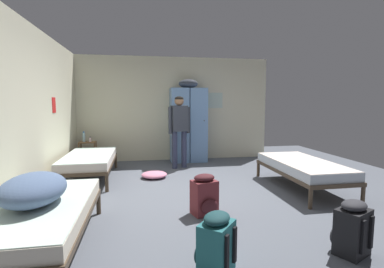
% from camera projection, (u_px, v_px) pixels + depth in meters
% --- Properties ---
extents(ground_plane, '(9.04, 9.04, 0.00)m').
position_uv_depth(ground_plane, '(195.00, 192.00, 4.87)').
color(ground_plane, '#565B66').
extents(room_backdrop, '(4.98, 5.71, 2.65)m').
position_uv_depth(room_backdrop, '(119.00, 111.00, 5.81)').
color(room_backdrop, beige).
rests_on(room_backdrop, ground_plane).
extents(locker_bank, '(0.90, 0.55, 2.07)m').
position_uv_depth(locker_bank, '(188.00, 123.00, 7.31)').
color(locker_bank, '#6B93C6').
rests_on(locker_bank, ground_plane).
extents(shelf_unit, '(0.38, 0.30, 0.57)m').
position_uv_depth(shelf_unit, '(88.00, 151.00, 6.88)').
color(shelf_unit, brown).
rests_on(shelf_unit, ground_plane).
extents(bed_right, '(0.90, 1.90, 0.49)m').
position_uv_depth(bed_right, '(303.00, 167.00, 5.03)').
color(bed_right, '#473828').
rests_on(bed_right, ground_plane).
extents(bed_left_rear, '(0.90, 1.90, 0.49)m').
position_uv_depth(bed_left_rear, '(89.00, 160.00, 5.66)').
color(bed_left_rear, '#473828').
rests_on(bed_left_rear, ground_plane).
extents(bed_left_front, '(0.90, 1.90, 0.49)m').
position_uv_depth(bed_left_front, '(41.00, 215.00, 2.90)').
color(bed_left_front, '#473828').
rests_on(bed_left_front, ground_plane).
extents(bedding_heap, '(0.60, 0.85, 0.31)m').
position_uv_depth(bedding_heap, '(33.00, 189.00, 2.87)').
color(bedding_heap, slate).
rests_on(bedding_heap, bed_left_front).
extents(person_traveler, '(0.51, 0.28, 1.63)m').
position_uv_depth(person_traveler, '(179.00, 125.00, 6.55)').
color(person_traveler, '#2D334C').
rests_on(person_traveler, ground_plane).
extents(water_bottle, '(0.06, 0.06, 0.25)m').
position_uv_depth(water_bottle, '(84.00, 137.00, 6.85)').
color(water_bottle, '#B2DBEA').
rests_on(water_bottle, shelf_unit).
extents(lotion_bottle, '(0.05, 0.05, 0.13)m').
position_uv_depth(lotion_bottle, '(90.00, 140.00, 6.82)').
color(lotion_bottle, beige).
rests_on(lotion_bottle, shelf_unit).
extents(backpack_teal, '(0.42, 0.41, 0.55)m').
position_uv_depth(backpack_teal, '(216.00, 244.00, 2.54)').
color(backpack_teal, '#23666B').
rests_on(backpack_teal, ground_plane).
extents(backpack_maroon, '(0.37, 0.39, 0.55)m').
position_uv_depth(backpack_maroon, '(205.00, 195.00, 3.87)').
color(backpack_maroon, maroon).
rests_on(backpack_maroon, ground_plane).
extents(backpack_black, '(0.39, 0.41, 0.55)m').
position_uv_depth(backpack_black, '(352.00, 229.00, 2.85)').
color(backpack_black, black).
rests_on(backpack_black, ground_plane).
extents(clothes_pile_pink, '(0.51, 0.49, 0.12)m').
position_uv_depth(clothes_pile_pink, '(154.00, 175.00, 5.78)').
color(clothes_pile_pink, pink).
rests_on(clothes_pile_pink, ground_plane).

